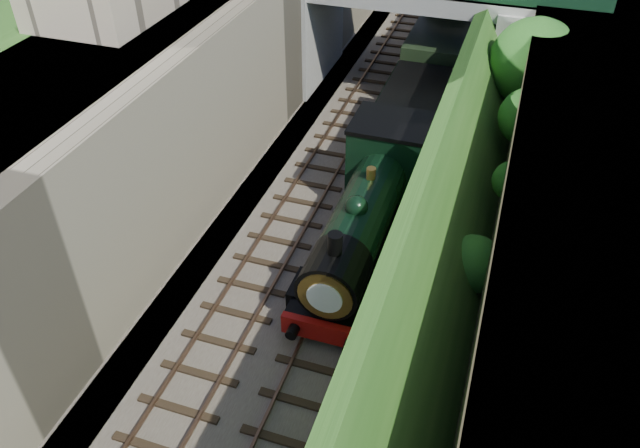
# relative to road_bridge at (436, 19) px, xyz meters

# --- Properties ---
(trackbed) EXTENTS (10.00, 90.00, 0.20)m
(trackbed) POSITION_rel_road_bridge_xyz_m (-0.94, -4.00, -3.98)
(trackbed) COLOR #473F38
(trackbed) RESTS_ON ground
(retaining_wall) EXTENTS (1.00, 90.00, 7.00)m
(retaining_wall) POSITION_rel_road_bridge_xyz_m (-6.44, -4.00, -0.58)
(retaining_wall) COLOR #756B56
(retaining_wall) RESTS_ON ground
(street_plateau_left) EXTENTS (6.00, 90.00, 7.00)m
(street_plateau_left) POSITION_rel_road_bridge_xyz_m (-9.94, -4.00, -0.58)
(street_plateau_left) COLOR #262628
(street_plateau_left) RESTS_ON ground
(street_plateau_right) EXTENTS (8.00, 90.00, 6.25)m
(street_plateau_right) POSITION_rel_road_bridge_xyz_m (8.56, -4.00, -0.95)
(street_plateau_right) COLOR #262628
(street_plateau_right) RESTS_ON ground
(embankment_slope) EXTENTS (4.57, 90.00, 6.36)m
(embankment_slope) POSITION_rel_road_bridge_xyz_m (4.00, -7.27, -1.42)
(embankment_slope) COLOR #1E4714
(embankment_slope) RESTS_ON ground
(track_left) EXTENTS (2.50, 90.00, 0.20)m
(track_left) POSITION_rel_road_bridge_xyz_m (-2.94, -4.00, -3.83)
(track_left) COLOR black
(track_left) RESTS_ON trackbed
(track_right) EXTENTS (2.50, 90.00, 0.20)m
(track_right) POSITION_rel_road_bridge_xyz_m (0.26, -4.00, -3.83)
(track_right) COLOR black
(track_right) RESTS_ON trackbed
(road_bridge) EXTENTS (16.00, 6.40, 7.25)m
(road_bridge) POSITION_rel_road_bridge_xyz_m (0.00, 0.00, 0.00)
(road_bridge) COLOR gray
(road_bridge) RESTS_ON ground
(tree) EXTENTS (3.60, 3.80, 6.60)m
(tree) POSITION_rel_road_bridge_xyz_m (4.97, -5.35, 0.57)
(tree) COLOR black
(tree) RESTS_ON ground
(locomotive) EXTENTS (3.10, 10.22, 3.83)m
(locomotive) POSITION_rel_road_bridge_xyz_m (0.26, -13.62, -2.18)
(locomotive) COLOR black
(locomotive) RESTS_ON trackbed
(tender) EXTENTS (2.70, 6.00, 3.05)m
(tender) POSITION_rel_road_bridge_xyz_m (0.26, -6.25, -2.46)
(tender) COLOR black
(tender) RESTS_ON trackbed
(coach_front) EXTENTS (2.90, 18.00, 3.70)m
(coach_front) POSITION_rel_road_bridge_xyz_m (0.26, 6.35, -2.03)
(coach_front) COLOR black
(coach_front) RESTS_ON trackbed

